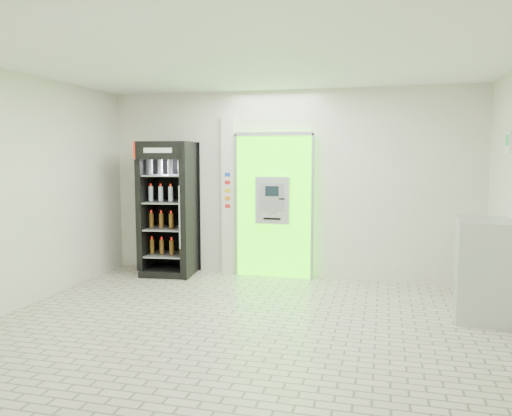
% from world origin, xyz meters
% --- Properties ---
extents(ground, '(6.00, 6.00, 0.00)m').
position_xyz_m(ground, '(0.00, 0.00, 0.00)').
color(ground, beige).
rests_on(ground, ground).
extents(room_shell, '(6.00, 6.00, 6.00)m').
position_xyz_m(room_shell, '(0.00, 0.00, 1.84)').
color(room_shell, silver).
rests_on(room_shell, ground).
extents(atm_assembly, '(1.30, 0.24, 2.33)m').
position_xyz_m(atm_assembly, '(-0.20, 2.41, 1.17)').
color(atm_assembly, '#33FB00').
rests_on(atm_assembly, ground).
extents(pillar, '(0.22, 0.11, 2.60)m').
position_xyz_m(pillar, '(-0.98, 2.45, 1.30)').
color(pillar, silver).
rests_on(pillar, ground).
extents(beverage_cooler, '(0.89, 0.83, 2.18)m').
position_xyz_m(beverage_cooler, '(-1.91, 2.14, 1.05)').
color(beverage_cooler, black).
rests_on(beverage_cooler, ground).
extents(steel_cabinet, '(0.67, 0.94, 1.20)m').
position_xyz_m(steel_cabinet, '(2.69, 0.99, 0.60)').
color(steel_cabinet, '#B1B4B9').
rests_on(steel_cabinet, ground).
extents(exit_sign, '(0.02, 0.22, 0.26)m').
position_xyz_m(exit_sign, '(2.99, 1.40, 2.12)').
color(exit_sign, white).
rests_on(exit_sign, room_shell).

